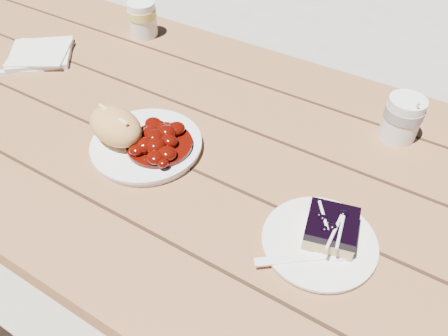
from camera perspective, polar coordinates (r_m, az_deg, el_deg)
The scene contains 12 objects.
ground at distance 1.50m, azimuth -1.88°, elevation -18.49°, with size 60.00×60.00×0.00m, color #A6A196.
picnic_table at distance 1.01m, azimuth -2.65°, elevation -3.27°, with size 2.00×1.55×0.75m.
main_plate at distance 0.89m, azimuth -10.06°, elevation 2.89°, with size 0.22×0.22×0.02m, color white.
goulash_stew at distance 0.86m, azimuth -8.53°, elevation 3.84°, with size 0.13×0.13×0.04m, color #4C0802, non-canonical shape.
bread_roll at distance 0.88m, azimuth -13.98°, elevation 5.33°, with size 0.13×0.08×0.07m, color tan.
dessert_plate at distance 0.74m, azimuth 12.31°, elevation -9.45°, with size 0.18×0.18×0.01m, color white.
blueberry_cake at distance 0.72m, azimuth 13.83°, elevation -7.65°, with size 0.10×0.10×0.05m.
fork_dessert at distance 0.70m, azimuth 9.13°, elevation -11.61°, with size 0.03×0.16×0.01m, color white, non-canonical shape.
coffee_cup at distance 0.95m, azimuth 22.25°, elevation 6.04°, with size 0.07×0.07×0.09m, color white.
napkin_stack at distance 1.26m, azimuth -22.82°, elevation 13.56°, with size 0.15×0.15×0.01m, color white.
fork_table at distance 1.22m, azimuth -25.21°, elevation 11.40°, with size 0.03×0.16×0.01m, color white, non-canonical shape.
second_cup at distance 1.27m, azimuth -10.57°, elevation 18.58°, with size 0.07×0.07×0.09m, color white.
Camera 1 is at (0.39, -0.55, 1.34)m, focal length 35.00 mm.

